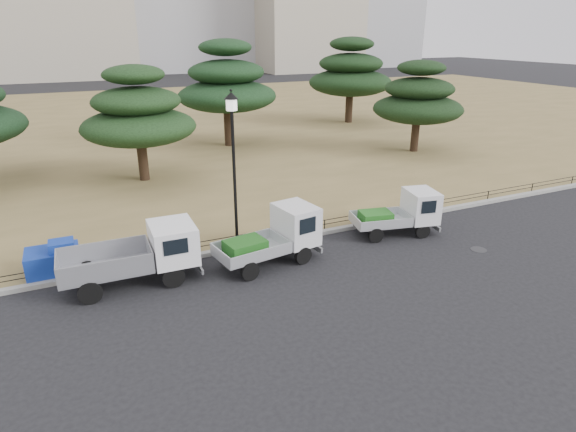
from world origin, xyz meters
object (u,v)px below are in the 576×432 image
truck_kei_front (275,237)px  tarp_pile (54,259)px  truck_kei_rear (401,213)px  truck_large (138,254)px  street_lamp (233,145)px

truck_kei_front → tarp_pile: (-7.16, 2.15, -0.37)m
truck_kei_rear → tarp_pile: size_ratio=2.13×
truck_kei_front → truck_kei_rear: bearing=-6.8°
truck_large → truck_kei_front: bearing=-4.4°
truck_large → tarp_pile: size_ratio=2.55×
truck_large → truck_kei_rear: 10.28m
truck_large → tarp_pile: (-2.54, 1.71, -0.44)m
truck_kei_front → street_lamp: street_lamp is taller
street_lamp → truck_large: bearing=-160.9°
street_lamp → tarp_pile: street_lamp is taller
street_lamp → tarp_pile: bearing=176.4°
street_lamp → tarp_pile: size_ratio=3.36×
truck_kei_rear → street_lamp: bearing=178.7°
truck_kei_front → tarp_pile: size_ratio=2.29×
street_lamp → truck_kei_front: bearing=-64.7°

